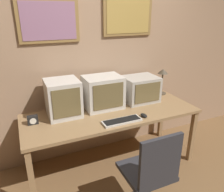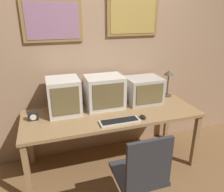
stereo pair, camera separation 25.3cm
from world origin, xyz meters
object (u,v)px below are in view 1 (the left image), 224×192
(monitor_left, at_px, (63,98))
(keyboard_main, at_px, (122,121))
(monitor_right, at_px, (140,89))
(desk_clock, at_px, (33,120))
(office_chair, at_px, (149,180))
(mouse_near_keyboard, at_px, (144,115))
(monitor_center, at_px, (103,92))
(desk_lamp, at_px, (163,76))

(monitor_left, height_order, keyboard_main, monitor_left)
(monitor_right, distance_m, desk_clock, 1.40)
(monitor_right, xyz_separation_m, office_chair, (-0.50, -1.03, -0.49))
(keyboard_main, distance_m, mouse_near_keyboard, 0.29)
(monitor_right, relative_size, mouse_near_keyboard, 4.25)
(desk_clock, bearing_deg, monitor_center, 7.17)
(monitor_right, bearing_deg, keyboard_main, -137.44)
(keyboard_main, height_order, desk_clock, desk_clock)
(monitor_right, distance_m, mouse_near_keyboard, 0.51)
(monitor_left, relative_size, desk_clock, 3.85)
(mouse_near_keyboard, relative_size, desk_clock, 0.96)
(keyboard_main, distance_m, office_chair, 0.67)
(keyboard_main, bearing_deg, monitor_left, 140.87)
(monitor_left, xyz_separation_m, monitor_right, (1.03, 0.02, -0.04))
(mouse_near_keyboard, bearing_deg, monitor_right, 64.68)
(monitor_right, bearing_deg, desk_lamp, 13.14)
(monitor_left, distance_m, mouse_near_keyboard, 0.94)
(keyboard_main, relative_size, office_chair, 0.46)
(monitor_left, distance_m, monitor_center, 0.50)
(monitor_center, relative_size, office_chair, 0.48)
(desk_clock, bearing_deg, mouse_near_keyboard, -15.90)
(monitor_center, relative_size, desk_lamp, 1.24)
(monitor_left, distance_m, keyboard_main, 0.71)
(monitor_right, bearing_deg, monitor_left, -178.62)
(monitor_left, bearing_deg, mouse_near_keyboard, -27.15)
(keyboard_main, bearing_deg, desk_lamp, 31.14)
(monitor_left, relative_size, office_chair, 0.44)
(monitor_center, xyz_separation_m, monitor_right, (0.53, 0.00, -0.03))
(mouse_near_keyboard, bearing_deg, office_chair, -116.30)
(desk_lamp, height_order, office_chair, desk_lamp)
(office_chair, bearing_deg, keyboard_main, 89.82)
(monitor_right, bearing_deg, mouse_near_keyboard, -115.32)
(keyboard_main, xyz_separation_m, desk_clock, (-0.89, 0.35, 0.03))
(mouse_near_keyboard, distance_m, desk_clock, 1.22)
(mouse_near_keyboard, xyz_separation_m, desk_clock, (-1.18, 0.33, 0.03))
(monitor_right, height_order, desk_clock, monitor_right)
(monitor_left, relative_size, mouse_near_keyboard, 4.02)
(monitor_left, bearing_deg, monitor_right, 1.38)
(desk_lamp, bearing_deg, keyboard_main, -148.86)
(mouse_near_keyboard, bearing_deg, monitor_center, 126.23)
(desk_clock, bearing_deg, keyboard_main, -21.37)
(monitor_left, relative_size, keyboard_main, 0.95)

